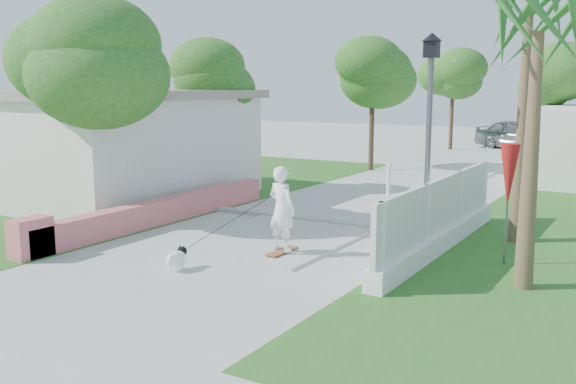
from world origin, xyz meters
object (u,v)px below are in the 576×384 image
Objects in this scene: bollard at (388,180)px; patio_umbrella at (509,177)px; dog at (177,258)px; skateboarder at (243,219)px; parked_car at (521,135)px; street_lamp at (429,130)px.

patio_umbrella reaches higher than bollard.
dog is at bearing -92.99° from bollard.
bollard is 0.51× the size of skateboarder.
parked_car is (-4.31, 22.91, -0.87)m from patio_umbrella.
street_lamp is at bearing -117.55° from skateboarder.
skateboarder is at bearing 53.61° from dog.
bollard is 1.75× the size of dog.
dog is (-0.47, -8.98, -0.35)m from bollard.
dog is 26.40m from parked_car.
bollard is at bearing 120.96° from street_lamp.
bollard is at bearing -160.88° from parked_car.
parked_car is at bearing -79.39° from skateboarder.
bollard is 7.73m from skateboarder.
street_lamp is 2.27m from patio_umbrella.
bollard is 17.41m from parked_car.
parked_car is at bearing 100.66° from patio_umbrella.
dog is at bearing -145.54° from patio_umbrella.
street_lamp is 7.13× the size of dog.
skateboarder is at bearing -160.28° from parked_car.
street_lamp is at bearing 152.24° from patio_umbrella.
street_lamp reaches higher than parked_car.
skateboarder reaches higher than dog.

